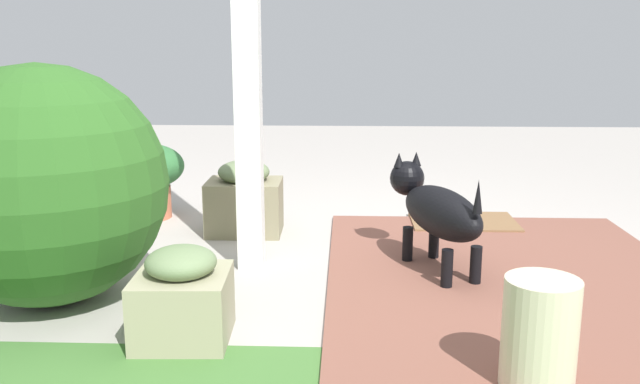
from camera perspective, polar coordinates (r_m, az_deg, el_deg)
name	(u,v)px	position (r m, az deg, el deg)	size (l,w,h in m)	color
ground_plane	(324,264)	(3.57, 0.31, -6.15)	(12.00, 12.00, 0.00)	#AAA39C
brick_path	(512,282)	(3.43, 16.05, -7.34)	(1.80, 2.40, 0.02)	brown
porch_pillar	(246,25)	(3.37, -6.30, 13.97)	(0.13, 0.13, 2.47)	white
stone_planter_nearest	(244,199)	(4.12, -6.45, -0.63)	(0.45, 0.35, 0.45)	gray
stone_planter_far	(183,298)	(2.70, -11.63, -8.80)	(0.38, 0.38, 0.38)	#9C9876
round_shrub	(45,186)	(3.18, -22.36, 0.51)	(1.07, 1.07, 1.07)	#2B5B1F
terracotta_pot_spiky	(60,200)	(4.07, -21.25, -0.68)	(0.27, 0.27, 0.58)	#C46645
terracotta_pot_broad	(147,174)	(4.58, -14.52, 1.51)	(0.49, 0.49, 0.50)	#C76849
terracotta_pot_tall	(59,182)	(4.61, -21.36, 0.79)	(0.24, 0.24, 0.76)	#A85937
dog	(436,209)	(3.43, 9.85, -1.41)	(0.46, 0.81, 0.57)	black
ceramic_urn	(539,336)	(2.39, 18.18, -11.55)	(0.25, 0.25, 0.40)	beige
doormat	(463,222)	(4.41, 12.11, -2.55)	(0.67, 0.46, 0.03)	brown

